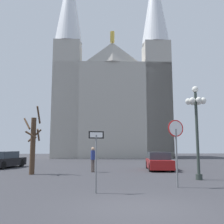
{
  "coord_description": "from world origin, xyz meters",
  "views": [
    {
      "loc": [
        -1.36,
        -7.62,
        1.77
      ],
      "look_at": [
        0.55,
        18.57,
        5.34
      ],
      "focal_mm": 41.16,
      "sensor_mm": 36.0,
      "label": 1
    }
  ],
  "objects_px": {
    "stop_sign": "(176,140)",
    "street_lamp": "(196,115)",
    "parked_car_far_red": "(159,161)",
    "parked_car_near_black": "(4,160)",
    "cathedral": "(112,98)",
    "pedestrian_walking": "(93,157)",
    "one_way_arrow_sign": "(96,153)",
    "bare_tree": "(33,143)"
  },
  "relations": [
    {
      "from": "stop_sign",
      "to": "street_lamp",
      "type": "distance_m",
      "value": 3.54
    },
    {
      "from": "parked_car_far_red",
      "to": "parked_car_near_black",
      "type": "bearing_deg",
      "value": 166.86
    },
    {
      "from": "cathedral",
      "to": "parked_car_near_black",
      "type": "height_order",
      "value": "cathedral"
    },
    {
      "from": "parked_car_near_black",
      "to": "street_lamp",
      "type": "bearing_deg",
      "value": -33.82
    },
    {
      "from": "stop_sign",
      "to": "parked_car_far_red",
      "type": "bearing_deg",
      "value": 80.85
    },
    {
      "from": "stop_sign",
      "to": "pedestrian_walking",
      "type": "bearing_deg",
      "value": 117.52
    },
    {
      "from": "one_way_arrow_sign",
      "to": "parked_car_far_red",
      "type": "xyz_separation_m",
      "value": [
        4.97,
        9.65,
        -0.88
      ]
    },
    {
      "from": "cathedral",
      "to": "pedestrian_walking",
      "type": "height_order",
      "value": "cathedral"
    },
    {
      "from": "street_lamp",
      "to": "pedestrian_walking",
      "type": "distance_m",
      "value": 7.8
    },
    {
      "from": "stop_sign",
      "to": "one_way_arrow_sign",
      "type": "relative_size",
      "value": 1.25
    },
    {
      "from": "pedestrian_walking",
      "to": "parked_car_far_red",
      "type": "bearing_deg",
      "value": 14.55
    },
    {
      "from": "parked_car_far_red",
      "to": "stop_sign",
      "type": "bearing_deg",
      "value": -99.15
    },
    {
      "from": "cathedral",
      "to": "one_way_arrow_sign",
      "type": "relative_size",
      "value": 14.27
    },
    {
      "from": "pedestrian_walking",
      "to": "parked_car_near_black",
      "type": "bearing_deg",
      "value": 150.51
    },
    {
      "from": "stop_sign",
      "to": "pedestrian_walking",
      "type": "relative_size",
      "value": 1.71
    },
    {
      "from": "parked_car_near_black",
      "to": "pedestrian_walking",
      "type": "bearing_deg",
      "value": -29.49
    },
    {
      "from": "stop_sign",
      "to": "parked_car_near_black",
      "type": "height_order",
      "value": "stop_sign"
    },
    {
      "from": "cathedral",
      "to": "parked_car_near_black",
      "type": "bearing_deg",
      "value": -117.25
    },
    {
      "from": "cathedral",
      "to": "one_way_arrow_sign",
      "type": "height_order",
      "value": "cathedral"
    },
    {
      "from": "parked_car_far_red",
      "to": "pedestrian_walking",
      "type": "height_order",
      "value": "pedestrian_walking"
    },
    {
      "from": "street_lamp",
      "to": "parked_car_near_black",
      "type": "height_order",
      "value": "street_lamp"
    },
    {
      "from": "cathedral",
      "to": "stop_sign",
      "type": "height_order",
      "value": "cathedral"
    },
    {
      "from": "cathedral",
      "to": "bare_tree",
      "type": "bearing_deg",
      "value": -105.08
    },
    {
      "from": "cathedral",
      "to": "pedestrian_walking",
      "type": "bearing_deg",
      "value": -97.16
    },
    {
      "from": "cathedral",
      "to": "parked_car_far_red",
      "type": "distance_m",
      "value": 25.66
    },
    {
      "from": "parked_car_near_black",
      "to": "parked_car_far_red",
      "type": "xyz_separation_m",
      "value": [
        12.66,
        -2.96,
        -0.01
      ]
    },
    {
      "from": "bare_tree",
      "to": "cathedral",
      "type": "bearing_deg",
      "value": 74.92
    },
    {
      "from": "parked_car_far_red",
      "to": "pedestrian_walking",
      "type": "xyz_separation_m",
      "value": [
        -5.1,
        -1.32,
        0.41
      ]
    },
    {
      "from": "stop_sign",
      "to": "bare_tree",
      "type": "height_order",
      "value": "bare_tree"
    },
    {
      "from": "stop_sign",
      "to": "one_way_arrow_sign",
      "type": "height_order",
      "value": "stop_sign"
    },
    {
      "from": "cathedral",
      "to": "pedestrian_walking",
      "type": "distance_m",
      "value": 26.86
    },
    {
      "from": "parked_car_far_red",
      "to": "one_way_arrow_sign",
      "type": "bearing_deg",
      "value": -117.25
    },
    {
      "from": "street_lamp",
      "to": "parked_car_near_black",
      "type": "distance_m",
      "value": 16.29
    },
    {
      "from": "stop_sign",
      "to": "cathedral",
      "type": "bearing_deg",
      "value": 91.02
    },
    {
      "from": "street_lamp",
      "to": "cathedral",
      "type": "bearing_deg",
      "value": 95.0
    },
    {
      "from": "one_way_arrow_sign",
      "to": "stop_sign",
      "type": "bearing_deg",
      "value": 17.93
    },
    {
      "from": "cathedral",
      "to": "stop_sign",
      "type": "bearing_deg",
      "value": -88.98
    },
    {
      "from": "parked_car_far_red",
      "to": "bare_tree",
      "type": "bearing_deg",
      "value": -164.25
    },
    {
      "from": "cathedral",
      "to": "stop_sign",
      "type": "xyz_separation_m",
      "value": [
        0.58,
        -32.25,
        -8.05
      ]
    },
    {
      "from": "bare_tree",
      "to": "parked_car_near_black",
      "type": "bearing_deg",
      "value": 123.42
    },
    {
      "from": "cathedral",
      "to": "parked_car_far_red",
      "type": "relative_size",
      "value": 7.93
    },
    {
      "from": "cathedral",
      "to": "stop_sign",
      "type": "relative_size",
      "value": 11.41
    }
  ]
}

